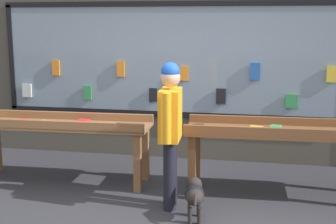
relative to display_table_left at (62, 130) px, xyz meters
name	(u,v)px	position (x,y,z in m)	size (l,w,h in m)	color
ground_plane	(151,217)	(1.44, -0.92, -0.71)	(40.00, 40.00, 0.00)	#2D2D33
shopfront_facade	(188,39)	(1.46, 1.47, 1.15)	(8.00, 0.29, 3.79)	#4C473D
display_table_left	(62,130)	(0.00, 0.00, 0.00)	(2.39, 0.73, 0.89)	brown
display_table_right	(284,137)	(2.88, -0.01, 0.04)	(2.40, 0.78, 0.93)	brown
person_browsing	(170,124)	(1.59, -0.61, 0.27)	(0.25, 0.67, 1.69)	black
small_dog	(194,194)	(1.91, -0.88, -0.43)	(0.26, 0.55, 0.41)	black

